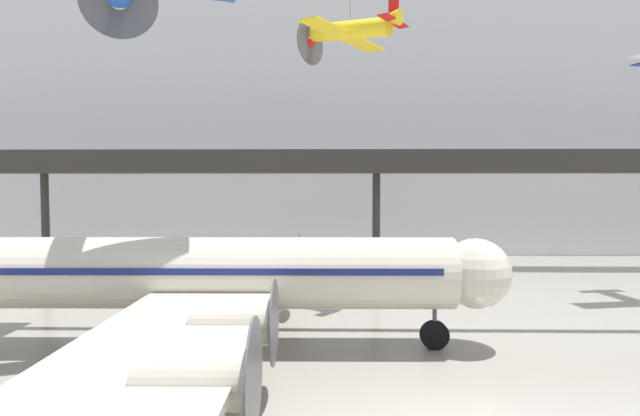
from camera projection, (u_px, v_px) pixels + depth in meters
hangar_back_wall at (369, 125)px, 53.70m from camera, size 140.00×3.00×27.76m
mezzanine_walkway at (378, 169)px, 43.85m from camera, size 110.00×3.20×10.49m
airliner_silver_main at (200, 274)px, 22.50m from camera, size 28.47×32.14×9.60m
suspended_plane_yellow_lowwing at (350, 31)px, 30.27m from camera, size 6.76×7.40×6.44m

